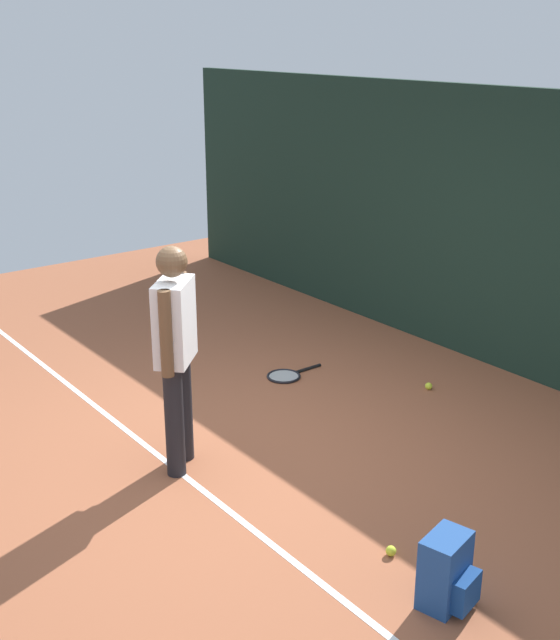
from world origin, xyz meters
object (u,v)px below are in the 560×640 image
object	(u,v)px
tennis_player	(176,346)
tennis_ball_by_fence	(391,551)
tennis_ball_near_player	(429,386)
backpack	(447,573)
tennis_racket	(286,375)

from	to	relation	value
tennis_player	tennis_ball_by_fence	world-z (taller)	tennis_player
tennis_ball_near_player	tennis_ball_by_fence	xyz separation A→B (m)	(1.56, -2.05, 0.00)
backpack	tennis_racket	bearing A→B (deg)	53.77
tennis_player	tennis_ball_near_player	bearing A→B (deg)	131.35
tennis_ball_by_fence	backpack	bearing A→B (deg)	-8.58
tennis_racket	tennis_ball_near_player	size ratio (longest dim) A/B	9.29
tennis_ball_near_player	tennis_ball_by_fence	bearing A→B (deg)	-52.68
tennis_racket	backpack	size ratio (longest dim) A/B	1.39
tennis_ball_near_player	tennis_ball_by_fence	size ratio (longest dim) A/B	1.00
tennis_player	backpack	distance (m)	2.42
tennis_player	tennis_racket	size ratio (longest dim) A/B	2.77
tennis_racket	tennis_player	bearing A→B (deg)	26.89
tennis_ball_near_player	tennis_ball_by_fence	world-z (taller)	same
tennis_racket	backpack	xyz separation A→B (m)	(3.09, -1.27, 0.20)
tennis_player	tennis_ball_near_player	size ratio (longest dim) A/B	25.76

